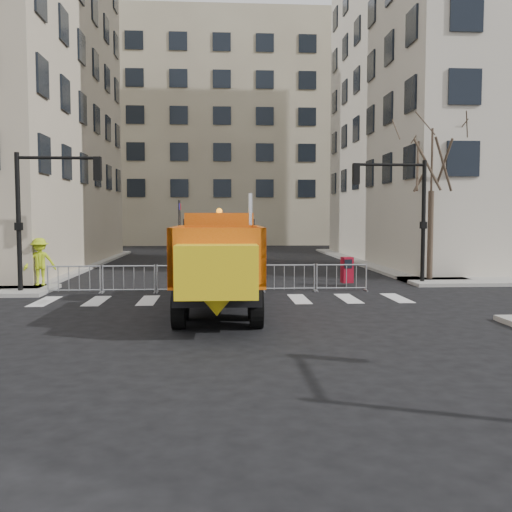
{
  "coord_description": "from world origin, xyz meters",
  "views": [
    {
      "loc": [
        -0.4,
        -14.76,
        2.99
      ],
      "look_at": [
        0.74,
        2.5,
        1.78
      ],
      "focal_mm": 40.0,
      "sensor_mm": 36.0,
      "label": 1
    }
  ],
  "objects": [
    {
      "name": "cop_a",
      "position": [
        0.97,
        7.0,
        0.98
      ],
      "size": [
        0.86,
        0.76,
        1.97
      ],
      "primitive_type": "imported",
      "rotation": [
        0.0,
        0.0,
        3.65
      ],
      "color": "black",
      "rests_on": "ground"
    },
    {
      "name": "street_tree",
      "position": [
        9.2,
        10.5,
        3.75
      ],
      "size": [
        3.0,
        3.0,
        7.5
      ],
      "primitive_type": null,
      "color": "#382B21",
      "rests_on": "ground"
    },
    {
      "name": "cop_c",
      "position": [
        0.96,
        7.0,
        0.83
      ],
      "size": [
        1.03,
        0.9,
        1.66
      ],
      "primitive_type": "imported",
      "rotation": [
        0.0,
        0.0,
        3.76
      ],
      "color": "black",
      "rests_on": "ground"
    },
    {
      "name": "newspaper_box",
      "position": [
        5.07,
        9.13,
        0.7
      ],
      "size": [
        0.51,
        0.46,
        1.1
      ],
      "primitive_type": "cube",
      "rotation": [
        0.0,
        0.0,
        0.15
      ],
      "color": "maroon",
      "rests_on": "sidewalk_back"
    },
    {
      "name": "ground",
      "position": [
        0.0,
        0.0,
        0.0
      ],
      "size": [
        120.0,
        120.0,
        0.0
      ],
      "primitive_type": "plane",
      "color": "black",
      "rests_on": "ground"
    },
    {
      "name": "worker",
      "position": [
        -7.73,
        9.09,
        1.12
      ],
      "size": [
        1.36,
        0.92,
        1.95
      ],
      "primitive_type": "imported",
      "rotation": [
        0.0,
        0.0,
        0.16
      ],
      "color": "#B3CF18",
      "rests_on": "sidewalk_back"
    },
    {
      "name": "traffic_light_right",
      "position": [
        8.5,
        9.5,
        2.7
      ],
      "size": [
        0.18,
        0.18,
        5.4
      ],
      "primitive_type": "cylinder",
      "color": "black",
      "rests_on": "ground"
    },
    {
      "name": "building_far",
      "position": [
        0.0,
        52.0,
        12.0
      ],
      "size": [
        30.0,
        18.0,
        24.0
      ],
      "primitive_type": "cube",
      "color": "gray",
      "rests_on": "ground"
    },
    {
      "name": "plow_truck",
      "position": [
        -0.4,
        2.62,
        1.66
      ],
      "size": [
        3.15,
        9.65,
        3.73
      ],
      "rotation": [
        0.0,
        0.0,
        1.56
      ],
      "color": "black",
      "rests_on": "ground"
    },
    {
      "name": "traffic_light_left",
      "position": [
        -8.0,
        7.5,
        2.7
      ],
      "size": [
        0.18,
        0.18,
        5.4
      ],
      "primitive_type": "cylinder",
      "color": "black",
      "rests_on": "ground"
    },
    {
      "name": "cop_b",
      "position": [
        -1.25,
        7.0,
        0.84
      ],
      "size": [
        0.86,
        0.69,
        1.67
      ],
      "primitive_type": "imported",
      "rotation": [
        0.0,
        0.0,
        3.21
      ],
      "color": "black",
      "rests_on": "ground"
    },
    {
      "name": "crowd_barriers",
      "position": [
        -0.75,
        7.6,
        0.55
      ],
      "size": [
        12.6,
        0.6,
        1.1
      ],
      "primitive_type": null,
      "color": "#9EA0A5",
      "rests_on": "ground"
    },
    {
      "name": "sidewalk_back",
      "position": [
        0.0,
        8.5,
        0.07
      ],
      "size": [
        64.0,
        5.0,
        0.15
      ],
      "primitive_type": "cube",
      "color": "gray",
      "rests_on": "ground"
    }
  ]
}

